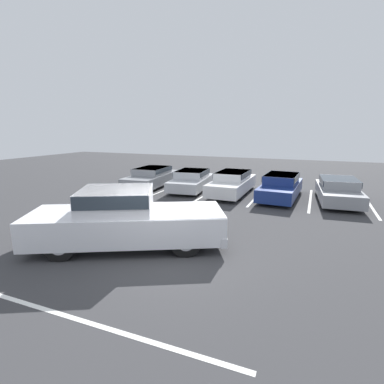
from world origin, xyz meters
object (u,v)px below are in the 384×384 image
parked_sedan_c (232,182)px  parked_sedan_d (281,186)px  pickup_truck (127,218)px  parked_sedan_e (338,190)px  parked_sedan_a (152,176)px  parked_sedan_b (192,179)px

parked_sedan_c → parked_sedan_d: 2.62m
pickup_truck → parked_sedan_e: (6.34, 8.74, -0.26)m
parked_sedan_d → parked_sedan_e: 2.72m
pickup_truck → parked_sedan_d: pickup_truck is taller
parked_sedan_a → parked_sedan_e: (10.60, -0.14, 0.01)m
parked_sedan_c → parked_sedan_b: bearing=-93.1°
parked_sedan_a → parked_sedan_d: (7.89, -0.31, 0.04)m
pickup_truck → parked_sedan_e: pickup_truck is taller
parked_sedan_b → parked_sedan_c: size_ratio=0.92×
pickup_truck → parked_sedan_d: bearing=39.9°
parked_sedan_c → pickup_truck: bearing=-6.4°
pickup_truck → parked_sedan_b: size_ratio=1.40×
parked_sedan_d → parked_sedan_e: size_ratio=1.02×
parked_sedan_c → parked_sedan_d: parked_sedan_d is taller
parked_sedan_b → parked_sedan_c: parked_sedan_c is taller
parked_sedan_b → pickup_truck: bearing=4.0°
parked_sedan_e → parked_sedan_b: bearing=-94.8°
parked_sedan_c → parked_sedan_e: 5.33m
pickup_truck → parked_sedan_c: (1.00, 8.63, -0.23)m
parked_sedan_e → parked_sedan_a: bearing=-95.3°
pickup_truck → parked_sedan_a: (-4.27, 8.88, -0.27)m
parked_sedan_b → parked_sedan_c: 2.52m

